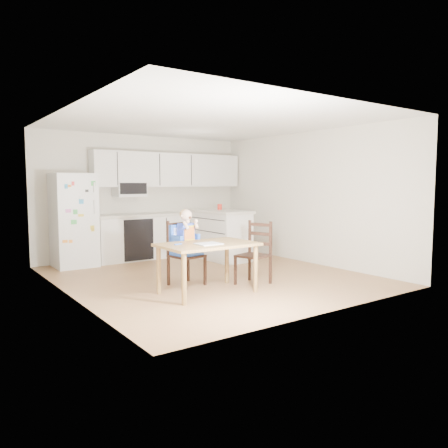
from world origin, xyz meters
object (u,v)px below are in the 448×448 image
Objects in this scene: red_cup at (220,207)px; chair_side at (257,248)px; refrigerator at (74,220)px; kitchen_island at (221,235)px; dining_table at (208,250)px; chair_booster at (184,239)px.

red_cup is 2.39m from chair_side.
refrigerator is 3.52m from chair_side.
refrigerator reaches higher than kitchen_island.
chair_side is (-0.83, -2.18, -0.51)m from red_cup.
dining_table is 1.37× the size of chair_side.
refrigerator is 14.87× the size of red_cup.
dining_table is 1.14× the size of chair_booster.
red_cup is at bearing 51.90° from dining_table.
dining_table is 0.95m from chair_side.
refrigerator is at bearing 163.56° from red_cup.
chair_booster is (-1.78, -1.64, -0.36)m from red_cup.
refrigerator reaches higher than chair_booster.
chair_booster is 1.10m from chair_side.
kitchen_island is at bearing 31.08° from chair_booster.
refrigerator is at bearing 106.71° from dining_table.
red_cup is 0.10× the size of chair_booster.
dining_table is (-1.70, -2.11, 0.11)m from kitchen_island.
chair_side is at bearing -39.70° from chair_booster.
dining_table is at bearing -128.84° from kitchen_island.
chair_booster reaches higher than dining_table.
chair_booster reaches higher than red_cup.
chair_booster is at bearing -137.30° from red_cup.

